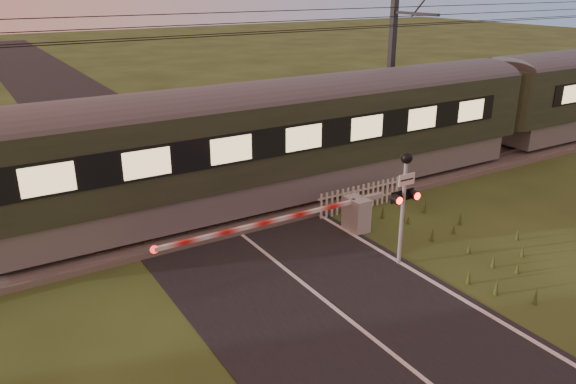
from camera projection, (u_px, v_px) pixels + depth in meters
ground at (341, 314)px, 12.46m from camera, size 160.00×160.00×0.00m
road at (348, 318)px, 12.28m from camera, size 6.00×140.00×0.03m
track_bed at (217, 214)px, 17.62m from camera, size 140.00×3.40×0.39m
overhead_wires at (208, 27)px, 15.62m from camera, size 120.00×0.62×0.62m
train at (495, 105)px, 23.02m from camera, size 40.04×2.76×3.72m
boom_gate at (346, 215)px, 16.28m from camera, size 7.13×0.78×1.03m
crossing_signal at (404, 189)px, 13.95m from camera, size 0.77×0.34×3.04m
picket_fence at (360, 197)px, 18.02m from camera, size 3.27×0.07×0.84m
catenary_mast at (392, 65)px, 22.42m from camera, size 0.23×2.46×7.24m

